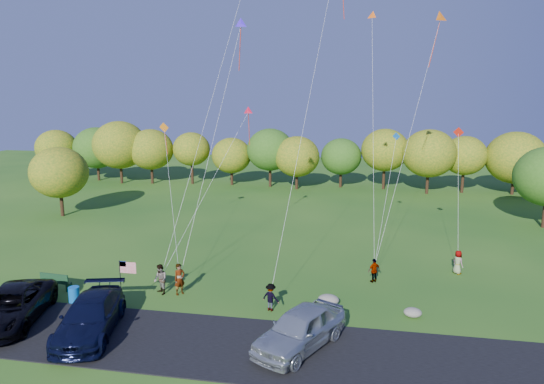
{
  "coord_description": "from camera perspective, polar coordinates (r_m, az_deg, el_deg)",
  "views": [
    {
      "loc": [
        7.27,
        -24.72,
        11.9
      ],
      "look_at": [
        1.63,
        6.0,
        5.66
      ],
      "focal_mm": 32.0,
      "sensor_mm": 36.0,
      "label": 1
    }
  ],
  "objects": [
    {
      "name": "flyer_a",
      "position": [
        30.33,
        -10.82,
        -10.03
      ],
      "size": [
        0.81,
        0.84,
        1.94
      ],
      "primitive_type": "imported",
      "rotation": [
        0.0,
        0.0,
        0.88
      ],
      "color": "#4C4C59",
      "rests_on": "ground"
    },
    {
      "name": "asphalt_lane",
      "position": [
        24.96,
        -8.21,
        -17.22
      ],
      "size": [
        44.0,
        6.0,
        0.06
      ],
      "primitive_type": "cube",
      "color": "black",
      "rests_on": "ground"
    },
    {
      "name": "park_bench",
      "position": [
        33.32,
        -24.15,
        -9.56
      ],
      "size": [
        2.02,
        0.58,
        1.11
      ],
      "rotation": [
        0.0,
        0.0,
        -0.09
      ],
      "color": "#153B1F",
      "rests_on": "ground"
    },
    {
      "name": "minivan_navy",
      "position": [
        26.77,
        -20.61,
        -13.56
      ],
      "size": [
        4.0,
        6.69,
        1.82
      ],
      "primitive_type": "imported",
      "rotation": [
        0.0,
        0.0,
        0.25
      ],
      "color": "black",
      "rests_on": "asphalt_lane"
    },
    {
      "name": "flyer_e",
      "position": [
        35.44,
        21.02,
        -7.71
      ],
      "size": [
        0.88,
        0.94,
        1.62
      ],
      "primitive_type": "imported",
      "rotation": [
        0.0,
        0.0,
        2.19
      ],
      "color": "#4C4C59",
      "rests_on": "ground"
    },
    {
      "name": "flyer_d",
      "position": [
        32.38,
        11.93,
        -9.02
      ],
      "size": [
        0.97,
        0.86,
        1.58
      ],
      "primitive_type": "imported",
      "rotation": [
        0.0,
        0.0,
        3.78
      ],
      "color": "#4C4C59",
      "rests_on": "ground"
    },
    {
      "name": "ground",
      "position": [
        28.38,
        -5.58,
        -13.55
      ],
      "size": [
        140.0,
        140.0,
        0.0
      ],
      "primitive_type": "plane",
      "color": "#205317",
      "rests_on": "ground"
    },
    {
      "name": "boulder_far",
      "position": [
        28.32,
        16.22,
        -13.45
      ],
      "size": [
        0.98,
        0.82,
        0.51
      ],
      "primitive_type": "ellipsoid",
      "color": "gray",
      "rests_on": "ground"
    },
    {
      "name": "boulder_near",
      "position": [
        28.82,
        6.65,
        -12.49
      ],
      "size": [
        1.24,
        0.97,
        0.62
      ],
      "primitive_type": "ellipsoid",
      "color": "gray",
      "rests_on": "ground"
    },
    {
      "name": "minivan_silver",
      "position": [
        23.93,
        3.33,
        -15.75
      ],
      "size": [
        4.61,
        6.05,
        1.92
      ],
      "primitive_type": "imported",
      "rotation": [
        0.0,
        0.0,
        -0.48
      ],
      "color": "#B4BBC0",
      "rests_on": "asphalt_lane"
    },
    {
      "name": "flyer_c",
      "position": [
        27.77,
        -0.15,
        -12.27
      ],
      "size": [
        1.16,
        0.9,
        1.59
      ],
      "primitive_type": "imported",
      "rotation": [
        0.0,
        0.0,
        2.8
      ],
      "color": "#4C4C59",
      "rests_on": "ground"
    },
    {
      "name": "trash_barrel",
      "position": [
        31.13,
        -22.26,
        -11.12
      ],
      "size": [
        0.63,
        0.63,
        0.94
      ],
      "primitive_type": "cylinder",
      "color": "blue",
      "rests_on": "ground"
    },
    {
      "name": "treeline",
      "position": [
        60.96,
        7.57,
        4.45
      ],
      "size": [
        75.88,
        26.87,
        8.41
      ],
      "color": "#352013",
      "rests_on": "ground"
    },
    {
      "name": "flag_assembly",
      "position": [
        28.96,
        -16.91,
        -9.01
      ],
      "size": [
        1.02,
        0.66,
        2.76
      ],
      "color": "black",
      "rests_on": "ground"
    },
    {
      "name": "minivan_dark",
      "position": [
        29.69,
        -28.41,
        -11.75
      ],
      "size": [
        4.58,
        7.04,
        1.8
      ],
      "primitive_type": "imported",
      "rotation": [
        0.0,
        0.0,
        0.26
      ],
      "color": "black",
      "rests_on": "asphalt_lane"
    },
    {
      "name": "flyer_b",
      "position": [
        30.61,
        -12.99,
        -10.0
      ],
      "size": [
        1.14,
        1.13,
        1.86
      ],
      "primitive_type": "imported",
      "rotation": [
        0.0,
        0.0,
        -0.75
      ],
      "color": "#4C4C59",
      "rests_on": "ground"
    }
  ]
}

